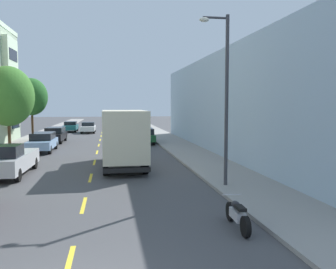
{
  "coord_description": "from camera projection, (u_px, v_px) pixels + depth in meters",
  "views": [
    {
      "loc": [
        0.98,
        -6.24,
        3.71
      ],
      "look_at": [
        5.46,
        20.68,
        1.44
      ],
      "focal_mm": 37.85,
      "sensor_mm": 36.0,
      "label": 1
    }
  ],
  "objects": [
    {
      "name": "parked_pickup_silver",
      "position": [
        8.0,
        160.0,
        18.51
      ],
      "size": [
        2.09,
        5.33,
        1.73
      ],
      "color": "#B2B5BA",
      "rests_on": "ground_plane"
    },
    {
      "name": "parked_hatchback_champagne",
      "position": [
        138.0,
        130.0,
        41.76
      ],
      "size": [
        1.78,
        4.02,
        1.5
      ],
      "color": "tan",
      "rests_on": "ground_plane"
    },
    {
      "name": "lane_centerline_dashes",
      "position": [
        98.0,
        148.0,
        30.36
      ],
      "size": [
        0.14,
        47.2,
        0.01
      ],
      "color": "yellow",
      "rests_on": "ground_plane"
    },
    {
      "name": "apartment_block_opposite",
      "position": [
        272.0,
        104.0,
        27.87
      ],
      "size": [
        10.0,
        36.0,
        7.59
      ],
      "primitive_type": "cube",
      "color": "#9EB7CC",
      "rests_on": "ground_plane"
    },
    {
      "name": "parked_wagon_black",
      "position": [
        55.0,
        134.0,
        35.21
      ],
      "size": [
        1.9,
        4.73,
        1.5
      ],
      "color": "black",
      "rests_on": "ground_plane"
    },
    {
      "name": "parked_wagon_forest",
      "position": [
        144.0,
        135.0,
        34.25
      ],
      "size": [
        1.9,
        4.73,
        1.5
      ],
      "color": "#194C28",
      "rests_on": "ground_plane"
    },
    {
      "name": "parked_motorcycle",
      "position": [
        237.0,
        215.0,
        10.64
      ],
      "size": [
        0.62,
        2.05,
        0.9
      ],
      "color": "black",
      "rests_on": "ground_plane"
    },
    {
      "name": "moving_white_sedan",
      "position": [
        88.0,
        127.0,
        47.5
      ],
      "size": [
        1.8,
        4.5,
        1.43
      ],
      "color": "silver",
      "rests_on": "ground_plane"
    },
    {
      "name": "delivery_box_truck",
      "position": [
        123.0,
        135.0,
        20.96
      ],
      "size": [
        2.45,
        7.29,
        3.4
      ],
      "color": "beige",
      "rests_on": "ground_plane"
    },
    {
      "name": "street_tree_third",
      "position": [
        8.0,
        96.0,
        26.2
      ],
      "size": [
        3.77,
        3.77,
        6.45
      ],
      "color": "#47331E",
      "rests_on": "sidewalk_left"
    },
    {
      "name": "ground_plane",
      "position": [
        100.0,
        142.0,
        35.77
      ],
      "size": [
        160.0,
        160.0,
        0.0
      ],
      "primitive_type": "plane",
      "color": "#424244"
    },
    {
      "name": "parked_wagon_sky",
      "position": [
        43.0,
        141.0,
        28.34
      ],
      "size": [
        1.84,
        4.71,
        1.5
      ],
      "color": "#7A9EC6",
      "rests_on": "ground_plane"
    },
    {
      "name": "street_tree_farthest",
      "position": [
        32.0,
        97.0,
        34.21
      ],
      "size": [
        3.02,
        3.02,
        6.18
      ],
      "color": "#47331E",
      "rests_on": "sidewalk_left"
    },
    {
      "name": "sidewalk_right",
      "position": [
        172.0,
        142.0,
        34.96
      ],
      "size": [
        3.2,
        120.0,
        0.14
      ],
      "primitive_type": "cube",
      "color": "gray",
      "rests_on": "ground_plane"
    },
    {
      "name": "sidewalk_left",
      "position": [
        21.0,
        145.0,
        32.63
      ],
      "size": [
        3.2,
        120.0,
        0.14
      ],
      "primitive_type": "cube",
      "color": "gray",
      "rests_on": "ground_plane"
    },
    {
      "name": "parked_suv_charcoal",
      "position": [
        130.0,
        122.0,
        55.9
      ],
      "size": [
        1.95,
        4.8,
        1.93
      ],
      "color": "#333338",
      "rests_on": "ground_plane"
    },
    {
      "name": "parked_sedan_teal",
      "position": [
        71.0,
        126.0,
        49.42
      ],
      "size": [
        1.81,
        4.5,
        1.43
      ],
      "color": "#195B60",
      "rests_on": "ground_plane"
    },
    {
      "name": "street_lamp",
      "position": [
        224.0,
        89.0,
        15.52
      ],
      "size": [
        1.35,
        0.28,
        7.47
      ],
      "color": "#38383D",
      "rests_on": "sidewalk_right"
    }
  ]
}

